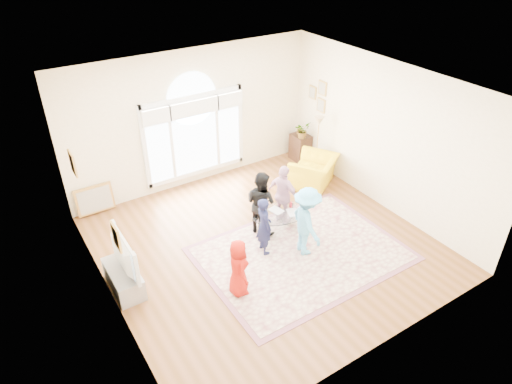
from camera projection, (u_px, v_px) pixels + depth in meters
ground at (265, 244)px, 9.07m from camera, size 6.00×6.00×0.00m
room_shell at (196, 123)px, 10.27m from camera, size 6.00×6.00×6.00m
area_rug at (302, 254)px, 8.81m from camera, size 3.60×2.60×0.02m
rug_border at (302, 254)px, 8.81m from camera, size 3.80×2.80×0.01m
tv_console at (124, 279)px, 7.92m from camera, size 0.45×1.00×0.42m
television at (119, 255)px, 7.63m from camera, size 0.18×1.15×0.66m
coffee_table at (281, 213)px, 9.27m from camera, size 1.33×0.96×0.54m
armchair at (314, 171)px, 10.86m from camera, size 1.42×1.38×0.71m
side_cabinet at (300, 147)px, 11.95m from camera, size 0.40×0.50×0.70m
floor_lamp at (319, 126)px, 10.84m from camera, size 0.31×0.31×1.51m
plant_pedestal at (301, 150)px, 11.82m from camera, size 0.20×0.20×0.70m
potted_plant at (302, 130)px, 11.52m from camera, size 0.45×0.41×0.42m
leaning_picture at (98, 213)px, 10.01m from camera, size 0.80×0.14×0.62m
child_red at (238, 268)px, 7.64m from camera, size 0.44×0.58×1.08m
child_navy at (264, 226)px, 8.56m from camera, size 0.34×0.47×1.19m
child_black at (261, 203)px, 9.07m from camera, size 0.70×0.79×1.36m
child_pink at (284, 195)px, 9.34m from camera, size 0.52×0.83×1.33m
child_blue at (307, 221)px, 8.49m from camera, size 0.68×0.99×1.41m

